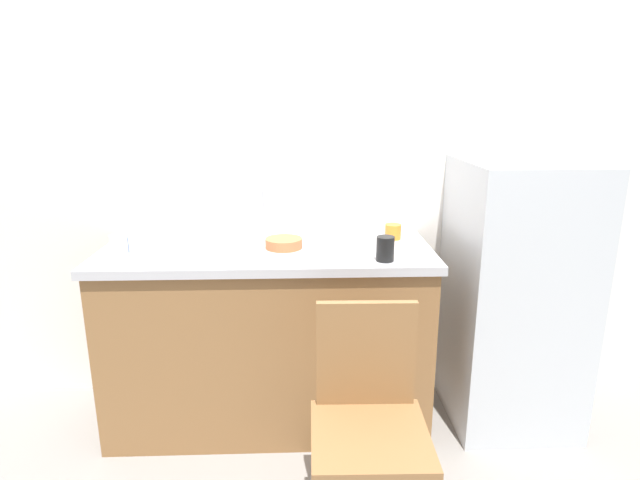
{
  "coord_description": "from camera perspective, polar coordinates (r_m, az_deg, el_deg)",
  "views": [
    {
      "loc": [
        -0.09,
        -1.7,
        1.58
      ],
      "look_at": [
        -0.01,
        0.6,
        0.95
      ],
      "focal_mm": 29.02,
      "sensor_mm": 36.0,
      "label": 1
    }
  ],
  "objects": [
    {
      "name": "back_wall",
      "position": [
        2.71,
        -0.15,
        9.98
      ],
      "size": [
        4.8,
        0.1,
        2.66
      ],
      "primitive_type": "cube",
      "color": "white",
      "rests_on": "ground_plane"
    },
    {
      "name": "cabinet_base",
      "position": [
        2.62,
        -5.61,
        -10.81
      ],
      "size": [
        1.51,
        0.6,
        0.86
      ],
      "primitive_type": "cube",
      "color": "olive",
      "rests_on": "ground_plane"
    },
    {
      "name": "countertop",
      "position": [
        2.45,
        -5.89,
        -1.32
      ],
      "size": [
        1.55,
        0.64,
        0.04
      ],
      "primitive_type": "cube",
      "color": "#B7B7BC",
      "rests_on": "cabinet_base"
    },
    {
      "name": "faucet",
      "position": [
        2.67,
        -6.1,
        2.95
      ],
      "size": [
        0.02,
        0.02,
        0.23
      ],
      "primitive_type": "cylinder",
      "color": "#B7B7BC",
      "rests_on": "countertop"
    },
    {
      "name": "refrigerator",
      "position": [
        2.72,
        20.52,
        -5.63
      ],
      "size": [
        0.58,
        0.62,
        1.31
      ],
      "primitive_type": "cube",
      "color": "silver",
      "rests_on": "ground_plane"
    },
    {
      "name": "chair",
      "position": [
        1.92,
        5.35,
        -19.13
      ],
      "size": [
        0.41,
        0.41,
        0.89
      ],
      "rotation": [
        0.0,
        0.0,
        -0.02
      ],
      "color": "olive",
      "rests_on": "ground_plane"
    },
    {
      "name": "dish_tray",
      "position": [
        2.4,
        -14.79,
        -1.01
      ],
      "size": [
        0.28,
        0.2,
        0.05
      ],
      "primitive_type": "cube",
      "color": "white",
      "rests_on": "countertop"
    },
    {
      "name": "terracotta_bowl",
      "position": [
        2.44,
        -4.01,
        -0.35
      ],
      "size": [
        0.17,
        0.17,
        0.05
      ],
      "primitive_type": "cylinder",
      "color": "#C67042",
      "rests_on": "countertop"
    },
    {
      "name": "cup_blue",
      "position": [
        2.52,
        -21.12,
        -0.56
      ],
      "size": [
        0.07,
        0.07,
        0.07
      ],
      "primitive_type": "cylinder",
      "color": "blue",
      "rests_on": "countertop"
    },
    {
      "name": "cup_orange",
      "position": [
        2.61,
        8.05,
        0.92
      ],
      "size": [
        0.08,
        0.08,
        0.08
      ],
      "primitive_type": "cylinder",
      "color": "orange",
      "rests_on": "countertop"
    },
    {
      "name": "cup_white",
      "position": [
        2.42,
        -21.27,
        -0.77
      ],
      "size": [
        0.07,
        0.07,
        0.11
      ],
      "primitive_type": "cylinder",
      "color": "white",
      "rests_on": "countertop"
    },
    {
      "name": "cup_black",
      "position": [
        2.25,
        7.2,
        -0.96
      ],
      "size": [
        0.08,
        0.08,
        0.11
      ],
      "primitive_type": "cylinder",
      "color": "black",
      "rests_on": "countertop"
    }
  ]
}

